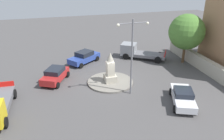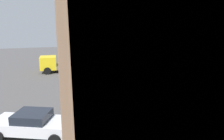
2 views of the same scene
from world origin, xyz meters
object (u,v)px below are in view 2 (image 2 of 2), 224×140
at_px(car_blue_passing, 167,77).
at_px(truck_grey_far_side, 220,100).
at_px(car_red_waiting, 113,71).
at_px(car_white_parked_left, 33,124).
at_px(truck_yellow_near_island, 59,64).
at_px(streetlamp, 78,47).
at_px(monument, 110,78).

xyz_separation_m(car_blue_passing, truck_grey_far_side, (7.08, -0.36, 0.15)).
height_order(car_red_waiting, car_white_parked_left, car_red_waiting).
xyz_separation_m(truck_yellow_near_island, truck_grey_far_side, (16.12, 9.40, -0.01)).
height_order(car_blue_passing, truck_grey_far_side, truck_grey_far_side).
distance_m(streetlamp, car_white_parked_left, 6.03).
relative_size(car_red_waiting, truck_yellow_near_island, 0.67).
bearing_deg(truck_grey_far_side, car_red_waiting, -159.79).
distance_m(car_blue_passing, truck_yellow_near_island, 13.31).
relative_size(car_white_parked_left, truck_yellow_near_island, 0.73).
bearing_deg(streetlamp, truck_grey_far_side, 63.81).
height_order(car_blue_passing, car_red_waiting, car_blue_passing).
relative_size(monument, streetlamp, 0.45).
relative_size(car_blue_passing, truck_yellow_near_island, 0.72).
bearing_deg(car_white_parked_left, truck_grey_far_side, 87.10).
bearing_deg(car_red_waiting, car_white_parked_left, -36.77).
xyz_separation_m(streetlamp, car_blue_passing, (-2.77, 9.12, -3.57)).
xyz_separation_m(car_blue_passing, car_red_waiting, (-3.92, -4.41, 0.01)).
bearing_deg(monument, car_red_waiting, 160.31).
bearing_deg(monument, car_blue_passing, 103.79).
relative_size(car_blue_passing, car_red_waiting, 1.08).
height_order(car_blue_passing, truck_yellow_near_island, truck_yellow_near_island).
height_order(monument, streetlamp, streetlamp).
bearing_deg(car_white_parked_left, truck_yellow_near_island, 171.16).
bearing_deg(car_white_parked_left, car_red_waiting, 143.23).
height_order(monument, car_red_waiting, monument).
distance_m(truck_yellow_near_island, truck_grey_far_side, 18.66).
xyz_separation_m(monument, car_red_waiting, (-5.49, 1.96, -0.75)).
xyz_separation_m(streetlamp, truck_yellow_near_island, (-11.81, -0.65, -3.40)).
xyz_separation_m(streetlamp, car_white_parked_left, (3.71, -3.06, -3.64)).
bearing_deg(monument, car_white_parked_left, -49.77).
bearing_deg(car_blue_passing, car_white_parked_left, -62.00).
xyz_separation_m(car_white_parked_left, truck_grey_far_side, (0.60, 11.82, 0.23)).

